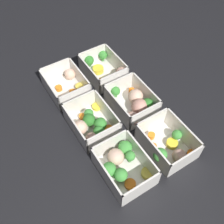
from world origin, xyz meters
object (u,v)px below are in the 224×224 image
container_near_center (134,104)px  container_far_right (69,85)px  container_far_left (122,164)px  container_far_center (91,124)px  container_near_right (105,69)px  container_near_left (168,146)px

container_near_center → container_far_right: 0.23m
container_far_left → container_far_center: size_ratio=0.99×
container_near_right → container_far_left: size_ratio=1.10×
container_near_center → container_far_center: bearing=88.8°
container_near_center → container_far_center: (0.00, 0.15, -0.00)m
container_far_left → container_near_left: bearing=-98.5°
container_near_left → container_far_center: bearing=39.5°
container_far_left → container_far_center: 0.16m
container_far_right → container_near_left: bearing=-160.1°
container_far_left → container_far_center: bearing=1.8°
container_near_center → container_far_center: size_ratio=1.07×
container_far_center → container_far_right: bearing=-5.2°
container_near_center → container_far_right: bearing=36.5°
container_near_left → container_far_right: size_ratio=0.99×
container_near_left → container_far_center: size_ratio=1.01×
container_near_right → container_far_right: (-0.00, 0.14, -0.00)m
container_near_right → container_far_right: bearing=91.3°
container_near_center → container_far_left: same height
container_far_left → container_far_right: 0.34m
container_near_left → container_near_right: size_ratio=0.92×
container_near_right → container_far_left: bearing=155.7°
container_near_center → container_near_right: size_ratio=0.98×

